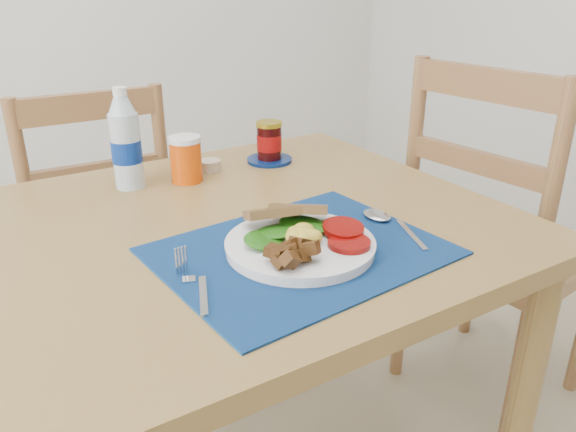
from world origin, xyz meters
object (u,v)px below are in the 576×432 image
object	(u,v)px
chair_far	(95,207)
jam_on_saucer	(269,144)
juice_glass	(186,160)
water_bottle	(126,144)
breakfast_plate	(299,242)
chair_end	(496,210)

from	to	relation	value
chair_far	jam_on_saucer	bearing A→B (deg)	135.39
juice_glass	jam_on_saucer	size ratio (longest dim) A/B	0.86
water_bottle	jam_on_saucer	world-z (taller)	water_bottle
breakfast_plate	jam_on_saucer	distance (m)	0.52
breakfast_plate	chair_end	bearing A→B (deg)	34.71
chair_far	jam_on_saucer	xyz separation A→B (m)	(0.37, -0.38, 0.23)
water_bottle	jam_on_saucer	size ratio (longest dim) A/B	1.95
chair_far	juice_glass	distance (m)	0.49
jam_on_saucer	chair_far	bearing A→B (deg)	133.99
chair_end	jam_on_saucer	size ratio (longest dim) A/B	10.50
chair_far	jam_on_saucer	distance (m)	0.58
water_bottle	juice_glass	size ratio (longest dim) A/B	2.25
breakfast_plate	juice_glass	xyz separation A→B (m)	(-0.02, 0.45, 0.03)
chair_end	jam_on_saucer	distance (m)	0.64
breakfast_plate	water_bottle	size ratio (longest dim) A/B	1.14
breakfast_plate	water_bottle	world-z (taller)	water_bottle
jam_on_saucer	juice_glass	bearing A→B (deg)	-173.63
water_bottle	jam_on_saucer	xyz separation A→B (m)	(0.36, -0.01, -0.05)
water_bottle	chair_end	bearing A→B (deg)	-19.39
water_bottle	chair_far	bearing A→B (deg)	91.47
breakfast_plate	water_bottle	xyz separation A→B (m)	(-0.14, 0.48, 0.08)
chair_end	jam_on_saucer	xyz separation A→B (m)	(-0.53, 0.31, 0.19)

